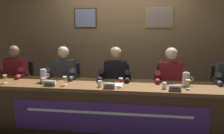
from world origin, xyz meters
TOP-DOWN VIEW (x-y plane):
  - ground_plane at (0.00, 0.00)m, footprint 12.00×12.00m
  - wall_back_panelled at (0.00, 1.36)m, footprint 5.86×0.14m
  - conference_table at (-0.00, -0.12)m, footprint 4.66×0.73m
  - chair_far_left at (-1.74, 0.55)m, footprint 0.44×0.45m
  - panelist_far_left at (-1.74, 0.35)m, footprint 0.51×0.48m
  - juice_glass_far_left at (-1.57, -0.18)m, footprint 0.06×0.06m
  - chair_left at (-0.87, 0.55)m, footprint 0.44×0.45m
  - panelist_left at (-0.87, 0.35)m, footprint 0.51×0.48m
  - nameplate_left at (-0.86, -0.25)m, footprint 0.17×0.06m
  - juice_glass_left at (-0.66, -0.16)m, footprint 0.06×0.06m
  - water_cup_left at (-1.00, -0.12)m, footprint 0.06×0.06m
  - chair_center at (0.00, 0.55)m, footprint 0.44×0.45m
  - panelist_center at (0.00, 0.35)m, footprint 0.51×0.48m
  - nameplate_center at (0.00, -0.26)m, footprint 0.16×0.06m
  - juice_glass_center at (0.15, -0.15)m, footprint 0.06×0.06m
  - water_cup_center at (-0.14, -0.19)m, footprint 0.06×0.06m
  - chair_right at (0.87, 0.55)m, footprint 0.44×0.45m
  - panelist_right at (0.87, 0.35)m, footprint 0.51×0.48m
  - nameplate_right at (0.87, -0.27)m, footprint 0.16×0.06m
  - juice_glass_right at (1.06, -0.12)m, footprint 0.06×0.06m
  - water_cup_right at (0.74, -0.16)m, footprint 0.06×0.06m
  - chair_far_right at (1.74, 0.55)m, footprint 0.44×0.45m
  - water_pitcher_left_side at (-1.05, -0.01)m, footprint 0.15×0.10m
  - water_pitcher_right_side at (1.05, 0.03)m, footprint 0.15×0.10m
  - document_stack_center at (0.05, -0.07)m, footprint 0.23×0.17m

SIDE VIEW (x-z plane):
  - ground_plane at x=0.00m, z-range 0.00..0.00m
  - chair_far_left at x=-1.74m, z-range -0.01..0.91m
  - chair_left at x=-0.87m, z-range -0.01..0.91m
  - chair_center at x=0.00m, z-range -0.01..0.91m
  - chair_right at x=0.87m, z-range -0.01..0.91m
  - chair_far_right at x=1.74m, z-range -0.01..0.91m
  - conference_table at x=0.00m, z-range 0.15..0.88m
  - panelist_far_left at x=-1.74m, z-range 0.10..1.35m
  - panelist_left at x=-0.87m, z-range 0.10..1.35m
  - panelist_center at x=0.00m, z-range 0.10..1.35m
  - panelist_right at x=0.87m, z-range 0.10..1.35m
  - document_stack_center at x=0.05m, z-range 0.73..0.74m
  - water_cup_left at x=-1.00m, z-range 0.73..0.81m
  - water_cup_center at x=-0.14m, z-range 0.73..0.81m
  - water_cup_right at x=0.74m, z-range 0.73..0.81m
  - nameplate_left at x=-0.86m, z-range 0.73..0.81m
  - nameplate_center at x=0.00m, z-range 0.73..0.81m
  - nameplate_right at x=0.87m, z-range 0.73..0.81m
  - juice_glass_far_left at x=-1.57m, z-range 0.76..0.88m
  - juice_glass_left at x=-0.66m, z-range 0.76..0.88m
  - juice_glass_center at x=0.15m, z-range 0.76..0.88m
  - juice_glass_right at x=1.06m, z-range 0.76..0.88m
  - water_pitcher_left_side at x=-1.05m, z-range 0.72..0.93m
  - water_pitcher_right_side at x=1.05m, z-range 0.72..0.93m
  - wall_back_panelled at x=0.00m, z-range 0.00..2.60m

